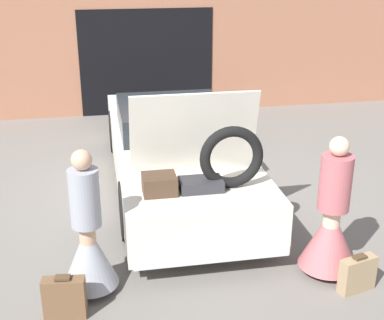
{
  "coord_description": "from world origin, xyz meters",
  "views": [
    {
      "loc": [
        -1.1,
        -7.37,
        3.3
      ],
      "look_at": [
        0.0,
        -1.4,
        0.92
      ],
      "focal_mm": 50.0,
      "sensor_mm": 36.0,
      "label": 1
    }
  ],
  "objects_px": {
    "person_left": "(88,243)",
    "suitcase_beside_right_person": "(357,274)",
    "person_right": "(331,226)",
    "suitcase_beside_left_person": "(65,298)",
    "car": "(175,149)"
  },
  "relations": [
    {
      "from": "person_left",
      "to": "suitcase_beside_right_person",
      "type": "relative_size",
      "value": 3.72
    },
    {
      "from": "suitcase_beside_right_person",
      "to": "person_right",
      "type": "bearing_deg",
      "value": 110.35
    },
    {
      "from": "person_left",
      "to": "person_right",
      "type": "xyz_separation_m",
      "value": [
        2.55,
        -0.12,
        -0.0
      ]
    },
    {
      "from": "person_left",
      "to": "suitcase_beside_left_person",
      "type": "bearing_deg",
      "value": -38.49
    },
    {
      "from": "person_left",
      "to": "person_right",
      "type": "height_order",
      "value": "person_right"
    },
    {
      "from": "car",
      "to": "suitcase_beside_left_person",
      "type": "bearing_deg",
      "value": -117.33
    },
    {
      "from": "person_right",
      "to": "suitcase_beside_right_person",
      "type": "height_order",
      "value": "person_right"
    },
    {
      "from": "person_right",
      "to": "suitcase_beside_left_person",
      "type": "distance_m",
      "value": 2.84
    },
    {
      "from": "person_right",
      "to": "suitcase_beside_left_person",
      "type": "xyz_separation_m",
      "value": [
        -2.8,
        -0.29,
        -0.34
      ]
    },
    {
      "from": "car",
      "to": "suitcase_beside_right_person",
      "type": "relative_size",
      "value": 12.42
    },
    {
      "from": "person_right",
      "to": "suitcase_beside_right_person",
      "type": "xyz_separation_m",
      "value": [
        0.15,
        -0.4,
        -0.36
      ]
    },
    {
      "from": "person_left",
      "to": "person_right",
      "type": "bearing_deg",
      "value": 80.11
    },
    {
      "from": "person_left",
      "to": "person_right",
      "type": "distance_m",
      "value": 2.56
    },
    {
      "from": "suitcase_beside_left_person",
      "to": "suitcase_beside_right_person",
      "type": "xyz_separation_m",
      "value": [
        2.95,
        -0.11,
        -0.02
      ]
    },
    {
      "from": "person_right",
      "to": "suitcase_beside_right_person",
      "type": "distance_m",
      "value": 0.56
    }
  ]
}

